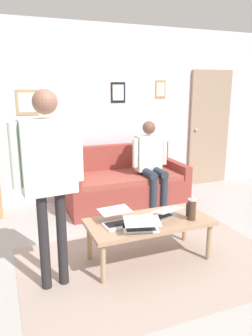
{
  "coord_description": "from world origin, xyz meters",
  "views": [
    {
      "loc": [
        1.46,
        2.79,
        1.76
      ],
      "look_at": [
        0.04,
        -0.76,
        0.8
      ],
      "focal_mm": 34.55,
      "sensor_mm": 36.0,
      "label": 1
    }
  ],
  "objects_px": {
    "interior_door": "(209,128)",
    "couch": "(124,185)",
    "person_standing": "(49,166)",
    "french_press": "(192,209)",
    "laptop_left": "(141,226)",
    "person_seated": "(151,159)",
    "laptop_center": "(161,214)",
    "coffee_table": "(149,224)",
    "laptop_right": "(118,219)"
  },
  "relations": [
    {
      "from": "interior_door",
      "to": "person_standing",
      "type": "bearing_deg",
      "value": 34.78
    },
    {
      "from": "person_seated",
      "to": "laptop_right",
      "type": "bearing_deg",
      "value": 53.16
    },
    {
      "from": "interior_door",
      "to": "person_seated",
      "type": "bearing_deg",
      "value": 25.7
    },
    {
      "from": "interior_door",
      "to": "laptop_right",
      "type": "relative_size",
      "value": 5.9
    },
    {
      "from": "coffee_table",
      "to": "laptop_left",
      "type": "bearing_deg",
      "value": 45.76
    },
    {
      "from": "laptop_left",
      "to": "laptop_center",
      "type": "bearing_deg",
      "value": -148.64
    },
    {
      "from": "interior_door",
      "to": "laptop_center",
      "type": "xyz_separation_m",
      "value": [
        2.1,
        2.13,
        -0.54
      ]
    },
    {
      "from": "laptop_right",
      "to": "person_standing",
      "type": "bearing_deg",
      "value": 11.59
    },
    {
      "from": "french_press",
      "to": "coffee_table",
      "type": "bearing_deg",
      "value": -19.11
    },
    {
      "from": "laptop_center",
      "to": "laptop_right",
      "type": "bearing_deg",
      "value": -3.74
    },
    {
      "from": "laptop_center",
      "to": "person_seated",
      "type": "xyz_separation_m",
      "value": [
        -0.55,
        -1.39,
        0.24
      ]
    },
    {
      "from": "coffee_table",
      "to": "couch",
      "type": "bearing_deg",
      "value": -102.44
    },
    {
      "from": "laptop_right",
      "to": "person_seated",
      "type": "relative_size",
      "value": 0.27
    },
    {
      "from": "interior_door",
      "to": "couch",
      "type": "xyz_separation_m",
      "value": [
        1.88,
        0.52,
        -0.72
      ]
    },
    {
      "from": "laptop_left",
      "to": "french_press",
      "type": "relative_size",
      "value": 1.62
    },
    {
      "from": "person_standing",
      "to": "french_press",
      "type": "bearing_deg",
      "value": 178.12
    },
    {
      "from": "coffee_table",
      "to": "laptop_right",
      "type": "xyz_separation_m",
      "value": [
        0.33,
        -0.04,
        0.09
      ]
    },
    {
      "from": "laptop_center",
      "to": "french_press",
      "type": "distance_m",
      "value": 0.31
    },
    {
      "from": "coffee_table",
      "to": "laptop_right",
      "type": "distance_m",
      "value": 0.34
    },
    {
      "from": "coffee_table",
      "to": "laptop_left",
      "type": "relative_size",
      "value": 3.12
    },
    {
      "from": "interior_door",
      "to": "coffee_table",
      "type": "bearing_deg",
      "value": 43.8
    },
    {
      "from": "interior_door",
      "to": "laptop_left",
      "type": "xyz_separation_m",
      "value": [
        2.42,
        2.33,
        -0.54
      ]
    },
    {
      "from": "couch",
      "to": "laptop_center",
      "type": "bearing_deg",
      "value": 82.26
    },
    {
      "from": "couch",
      "to": "person_standing",
      "type": "bearing_deg",
      "value": 51.98
    },
    {
      "from": "laptop_right",
      "to": "french_press",
      "type": "height_order",
      "value": "french_press"
    },
    {
      "from": "interior_door",
      "to": "person_seated",
      "type": "relative_size",
      "value": 1.6
    },
    {
      "from": "interior_door",
      "to": "couch",
      "type": "height_order",
      "value": "interior_door"
    },
    {
      "from": "french_press",
      "to": "person_seated",
      "type": "bearing_deg",
      "value": -100.55
    },
    {
      "from": "laptop_center",
      "to": "couch",
      "type": "bearing_deg",
      "value": -97.74
    },
    {
      "from": "couch",
      "to": "laptop_right",
      "type": "relative_size",
      "value": 5.13
    },
    {
      "from": "french_press",
      "to": "person_standing",
      "type": "bearing_deg",
      "value": -1.88
    },
    {
      "from": "french_press",
      "to": "person_seated",
      "type": "xyz_separation_m",
      "value": [
        -0.29,
        -1.54,
        0.17
      ]
    },
    {
      "from": "person_seated",
      "to": "laptop_center",
      "type": "bearing_deg",
      "value": 68.27
    },
    {
      "from": "interior_door",
      "to": "laptop_left",
      "type": "relative_size",
      "value": 5.02
    },
    {
      "from": "interior_door",
      "to": "laptop_right",
      "type": "xyz_separation_m",
      "value": [
        2.56,
        2.1,
        -0.54
      ]
    },
    {
      "from": "couch",
      "to": "person_standing",
      "type": "height_order",
      "value": "person_standing"
    },
    {
      "from": "laptop_center",
      "to": "person_seated",
      "type": "height_order",
      "value": "person_seated"
    },
    {
      "from": "laptop_left",
      "to": "person_standing",
      "type": "xyz_separation_m",
      "value": [
        0.81,
        -0.09,
        0.63
      ]
    },
    {
      "from": "laptop_left",
      "to": "laptop_right",
      "type": "height_order",
      "value": "laptop_left"
    },
    {
      "from": "couch",
      "to": "laptop_left",
      "type": "relative_size",
      "value": 4.37
    },
    {
      "from": "couch",
      "to": "coffee_table",
      "type": "bearing_deg",
      "value": 77.56
    },
    {
      "from": "coffee_table",
      "to": "french_press",
      "type": "height_order",
      "value": "french_press"
    },
    {
      "from": "couch",
      "to": "person_seated",
      "type": "bearing_deg",
      "value": 145.92
    },
    {
      "from": "coffee_table",
      "to": "person_seated",
      "type": "relative_size",
      "value": 1.0
    },
    {
      "from": "laptop_left",
      "to": "person_standing",
      "type": "bearing_deg",
      "value": -6.2
    },
    {
      "from": "coffee_table",
      "to": "person_standing",
      "type": "bearing_deg",
      "value": 5.5
    },
    {
      "from": "person_seated",
      "to": "interior_door",
      "type": "bearing_deg",
      "value": -154.3
    },
    {
      "from": "coffee_table",
      "to": "person_seated",
      "type": "height_order",
      "value": "person_seated"
    },
    {
      "from": "interior_door",
      "to": "couch",
      "type": "distance_m",
      "value": 2.08
    },
    {
      "from": "interior_door",
      "to": "person_standing",
      "type": "distance_m",
      "value": 3.93
    }
  ]
}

